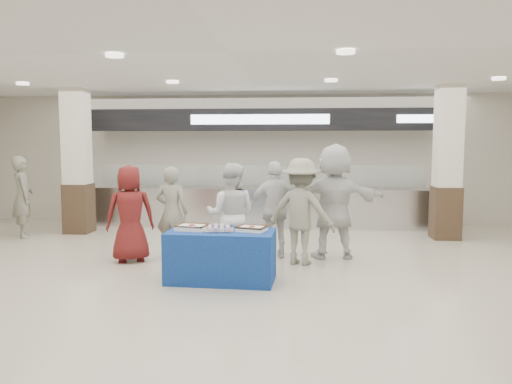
# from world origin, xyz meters

# --- Properties ---
(ground) EXTENTS (14.00, 14.00, 0.00)m
(ground) POSITION_xyz_m (0.00, 0.00, 0.00)
(ground) COLOR beige
(ground) RESTS_ON ground
(serving_line) EXTENTS (8.70, 0.85, 2.80)m
(serving_line) POSITION_xyz_m (0.00, 5.40, 1.16)
(serving_line) COLOR silver
(serving_line) RESTS_ON ground
(column_left) EXTENTS (0.55, 0.55, 3.20)m
(column_left) POSITION_xyz_m (-4.00, 4.20, 1.53)
(column_left) COLOR #352518
(column_left) RESTS_ON ground
(column_right) EXTENTS (0.55, 0.55, 3.20)m
(column_right) POSITION_xyz_m (4.00, 4.20, 1.53)
(column_right) COLOR #352518
(column_right) RESTS_ON ground
(display_table) EXTENTS (1.59, 0.85, 0.75)m
(display_table) POSITION_xyz_m (-0.20, 0.60, 0.38)
(display_table) COLOR navy
(display_table) RESTS_ON ground
(sheet_cake_left) EXTENTS (0.48, 0.40, 0.09)m
(sheet_cake_left) POSITION_xyz_m (-0.64, 0.64, 0.80)
(sheet_cake_left) COLOR white
(sheet_cake_left) RESTS_ON display_table
(sheet_cake_right) EXTENTS (0.47, 0.41, 0.09)m
(sheet_cake_right) POSITION_xyz_m (0.25, 0.62, 0.79)
(sheet_cake_right) COLOR white
(sheet_cake_right) RESTS_ON display_table
(cupcake_tray) EXTENTS (0.48, 0.39, 0.07)m
(cupcake_tray) POSITION_xyz_m (-0.23, 0.61, 0.79)
(cupcake_tray) COLOR #A5A5AA
(cupcake_tray) RESTS_ON display_table
(civilian_maroon) EXTENTS (0.94, 0.79, 1.65)m
(civilian_maroon) POSITION_xyz_m (-1.93, 1.66, 0.83)
(civilian_maroon) COLOR maroon
(civilian_maroon) RESTS_ON ground
(soldier_a) EXTENTS (0.63, 0.45, 1.61)m
(soldier_a) POSITION_xyz_m (-1.31, 2.05, 0.81)
(soldier_a) COLOR slate
(soldier_a) RESTS_ON ground
(chef_tall) EXTENTS (0.86, 0.69, 1.70)m
(chef_tall) POSITION_xyz_m (-0.17, 1.46, 0.85)
(chef_tall) COLOR white
(chef_tall) RESTS_ON ground
(chef_short) EXTENTS (1.04, 0.54, 1.70)m
(chef_short) POSITION_xyz_m (0.52, 2.18, 0.85)
(chef_short) COLOR white
(chef_short) RESTS_ON ground
(soldier_b) EXTENTS (1.29, 0.97, 1.77)m
(soldier_b) POSITION_xyz_m (0.96, 1.75, 0.89)
(soldier_b) COLOR slate
(soldier_b) RESTS_ON ground
(civilian_white) EXTENTS (1.93, 0.86, 2.01)m
(civilian_white) POSITION_xyz_m (1.54, 2.24, 1.01)
(civilian_white) COLOR silver
(civilian_white) RESTS_ON ground
(soldier_bg) EXTENTS (0.71, 0.76, 1.74)m
(soldier_bg) POSITION_xyz_m (-4.93, 3.54, 0.87)
(soldier_bg) COLOR slate
(soldier_bg) RESTS_ON ground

